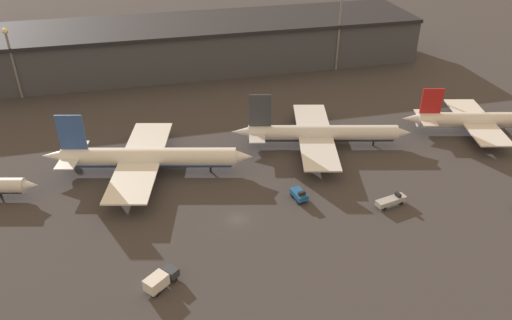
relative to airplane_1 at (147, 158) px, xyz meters
name	(u,v)px	position (x,y,z in m)	size (l,w,h in m)	color
ground	(238,219)	(16.95, -22.98, -3.93)	(600.00, 600.00, 0.00)	#383538
terminal_building	(185,45)	(16.95, 68.46, 4.11)	(165.12, 31.65, 15.99)	#3D424C
airplane_1	(147,158)	(0.00, 0.00, 0.00)	(49.13, 37.88, 15.07)	white
airplane_2	(320,134)	(44.09, 2.59, -0.35)	(45.96, 36.89, 14.44)	silver
airplane_3	(482,120)	(89.34, -0.31, -0.39)	(43.45, 29.31, 12.81)	silver
service_vehicle_1	(160,280)	(0.07, -38.59, -2.27)	(6.60, 6.07, 2.90)	#282D38
service_vehicle_3	(391,201)	(50.08, -25.94, -2.67)	(7.35, 3.52, 2.66)	#9EA3A8
service_vehicle_4	(299,195)	(31.52, -19.18, -2.67)	(3.12, 4.93, 2.70)	#195199
lamp_post_0	(11,54)	(-36.33, 53.44, 10.34)	(1.80, 1.80, 22.07)	slate
lamp_post_1	(340,19)	(68.46, 53.44, 14.17)	(1.80, 1.80, 29.03)	slate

